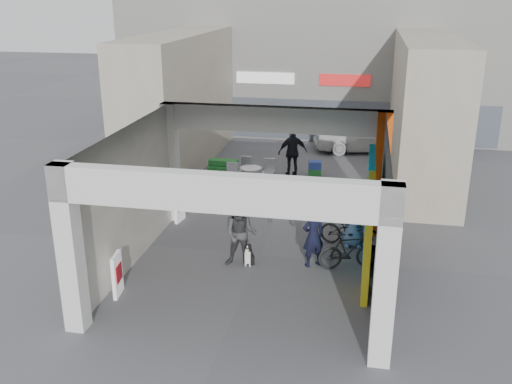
% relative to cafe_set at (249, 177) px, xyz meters
% --- Properties ---
extents(ground, '(90.00, 90.00, 0.00)m').
position_rel_cafe_set_xyz_m(ground, '(1.37, -5.29, -0.34)').
color(ground, '#515156').
rests_on(ground, ground).
extents(arcade_canopy, '(6.40, 6.45, 6.40)m').
position_rel_cafe_set_xyz_m(arcade_canopy, '(1.91, -6.11, 1.97)').
color(arcade_canopy, silver).
rests_on(arcade_canopy, ground).
extents(far_building, '(18.00, 4.08, 8.00)m').
position_rel_cafe_set_xyz_m(far_building, '(1.37, 8.71, 3.66)').
color(far_building, silver).
rests_on(far_building, ground).
extents(plaza_bldg_left, '(2.00, 9.00, 5.00)m').
position_rel_cafe_set_xyz_m(plaza_bldg_left, '(-3.13, 2.21, 2.16)').
color(plaza_bldg_left, '#AAA08D').
rests_on(plaza_bldg_left, ground).
extents(plaza_bldg_right, '(2.00, 9.00, 5.00)m').
position_rel_cafe_set_xyz_m(plaza_bldg_right, '(5.87, 2.21, 2.16)').
color(plaza_bldg_right, '#AAA08D').
rests_on(plaza_bldg_right, ground).
extents(bollard_left, '(0.09, 0.09, 0.91)m').
position_rel_cafe_set_xyz_m(bollard_left, '(-0.37, -2.74, 0.12)').
color(bollard_left, gray).
rests_on(bollard_left, ground).
extents(bollard_center, '(0.09, 0.09, 0.88)m').
position_rel_cafe_set_xyz_m(bollard_center, '(1.26, -3.06, 0.11)').
color(bollard_center, gray).
rests_on(bollard_center, ground).
extents(bollard_right, '(0.09, 0.09, 0.96)m').
position_rel_cafe_set_xyz_m(bollard_right, '(3.08, -3.05, 0.14)').
color(bollard_right, gray).
rests_on(bollard_right, ground).
extents(advert_board_near, '(0.15, 0.56, 1.00)m').
position_rel_cafe_set_xyz_m(advert_board_near, '(-1.38, -7.89, 0.17)').
color(advert_board_near, white).
rests_on(advert_board_near, ground).
extents(advert_board_far, '(0.17, 0.56, 1.00)m').
position_rel_cafe_set_xyz_m(advert_board_far, '(-1.38, -3.46, 0.17)').
color(advert_board_far, white).
rests_on(advert_board_far, ground).
extents(cafe_set, '(1.57, 1.26, 0.95)m').
position_rel_cafe_set_xyz_m(cafe_set, '(0.00, 0.00, 0.00)').
color(cafe_set, '#ADADB2').
rests_on(cafe_set, ground).
extents(produce_stand, '(1.22, 0.66, 0.80)m').
position_rel_cafe_set_xyz_m(produce_stand, '(-1.01, 0.25, -0.02)').
color(produce_stand, black).
rests_on(produce_stand, ground).
extents(crate_stack, '(0.50, 0.42, 0.56)m').
position_rel_cafe_set_xyz_m(crate_stack, '(2.13, 1.66, -0.06)').
color(crate_stack, '#1A5E28').
rests_on(crate_stack, ground).
extents(border_collie, '(0.22, 0.44, 0.61)m').
position_rel_cafe_set_xyz_m(border_collie, '(1.20, -5.86, -0.09)').
color(border_collie, black).
rests_on(border_collie, ground).
extents(man_with_dog, '(0.70, 0.64, 1.60)m').
position_rel_cafe_set_xyz_m(man_with_dog, '(2.78, -5.61, 0.46)').
color(man_with_dog, black).
rests_on(man_with_dog, ground).
extents(man_back_turned, '(0.86, 0.69, 1.70)m').
position_rel_cafe_set_xyz_m(man_back_turned, '(1.03, -5.95, 0.51)').
color(man_back_turned, '#38383B').
rests_on(man_back_turned, ground).
extents(man_elderly, '(0.89, 0.64, 1.68)m').
position_rel_cafe_set_xyz_m(man_elderly, '(3.72, -4.21, 0.51)').
color(man_elderly, '#6188BC').
rests_on(man_elderly, ground).
extents(man_crates, '(1.17, 0.83, 1.84)m').
position_rel_cafe_set_xyz_m(man_crates, '(1.32, 1.48, 0.58)').
color(man_crates, black).
rests_on(man_crates, ground).
extents(bicycle_front, '(1.80, 0.97, 0.90)m').
position_rel_cafe_set_xyz_m(bicycle_front, '(3.67, -4.29, 0.11)').
color(bicycle_front, black).
rests_on(bicycle_front, ground).
extents(bicycle_rear, '(1.63, 0.94, 0.94)m').
position_rel_cafe_set_xyz_m(bicycle_rear, '(3.67, -5.58, 0.14)').
color(bicycle_rear, black).
rests_on(bicycle_rear, ground).
extents(white_van, '(4.42, 2.48, 1.42)m').
position_rel_cafe_set_xyz_m(white_van, '(3.82, 5.49, 0.37)').
color(white_van, silver).
rests_on(white_van, ground).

